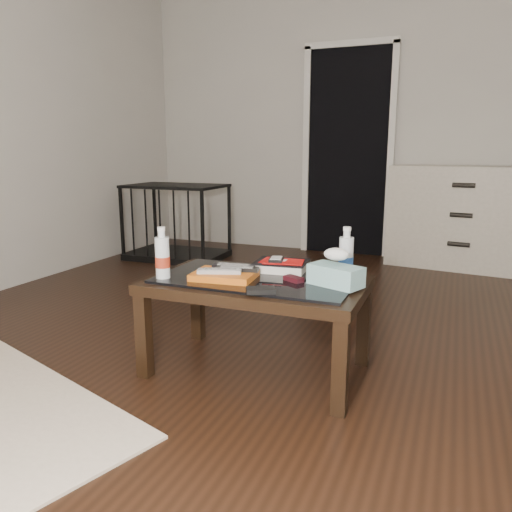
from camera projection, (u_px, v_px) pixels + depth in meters
The scene contains 18 objects.
ground at pixel (320, 342), 2.76m from camera, with size 5.00×5.00×0.00m, color black.
room_shell at pixel (329, 28), 2.42m from camera, with size 5.00×5.00×5.00m.
doorway at pixel (348, 151), 4.93m from camera, with size 0.90×0.08×2.07m.
coffee_table at pixel (257, 291), 2.33m from camera, with size 1.00×0.60×0.46m.
dresser at pixel (461, 217), 4.44m from camera, with size 1.26×0.66×0.90m.
pet_crate at pixel (177, 235), 4.84m from camera, with size 0.92×0.63×0.71m.
magazines at pixel (224, 275), 2.30m from camera, with size 0.28×0.21×0.03m, color #D05E13.
remote_silver at pixel (219, 271), 2.27m from camera, with size 0.20×0.05×0.02m, color #9E9EA2.
remote_black_front at pixel (237, 269), 2.31m from camera, with size 0.20×0.05×0.02m, color black.
remote_black_back at pixel (233, 266), 2.36m from camera, with size 0.20×0.05×0.02m, color black.
textbook at pixel (281, 266), 2.44m from camera, with size 0.25×0.20×0.05m, color black.
dvd_mailers at pixel (281, 261), 2.44m from camera, with size 0.19×0.14×0.01m, color #BA0E0C.
ipod at pixel (276, 259), 2.42m from camera, with size 0.06×0.10×0.02m, color black.
flip_phone at pixel (294, 279), 2.25m from camera, with size 0.09×0.05×0.02m, color black.
wallet at pixel (261, 290), 2.07m from camera, with size 0.12×0.07×0.02m, color black.
water_bottle_left at pixel (162, 253), 2.28m from camera, with size 0.07×0.07×0.24m, color white.
water_bottle_right at pixel (346, 253), 2.29m from camera, with size 0.07×0.07×0.24m, color silver.
tissue_box at pixel (336, 275), 2.17m from camera, with size 0.23×0.12×0.09m, color teal.
Camera 1 is at (0.64, -2.54, 1.05)m, focal length 35.00 mm.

